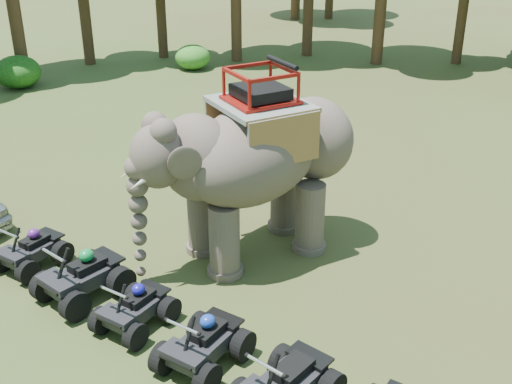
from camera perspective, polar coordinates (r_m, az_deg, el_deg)
ground at (r=14.46m, az=-2.96°, el=-8.44°), size 110.00×110.00×0.00m
elephant at (r=14.80m, az=0.02°, el=2.55°), size 4.36×5.98×4.60m
atv_0 at (r=15.76m, az=-19.43°, el=-4.47°), size 1.26×1.65×1.16m
atv_1 at (r=14.26m, az=-15.25°, el=-6.70°), size 1.43×1.90×1.36m
atv_2 at (r=13.17m, az=-10.75°, el=-9.65°), size 1.27×1.65×1.15m
atv_3 at (r=12.03m, az=-4.73°, el=-12.75°), size 1.37×1.80×1.26m
atv_4 at (r=11.15m, az=2.76°, el=-16.08°), size 1.36×1.82×1.32m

